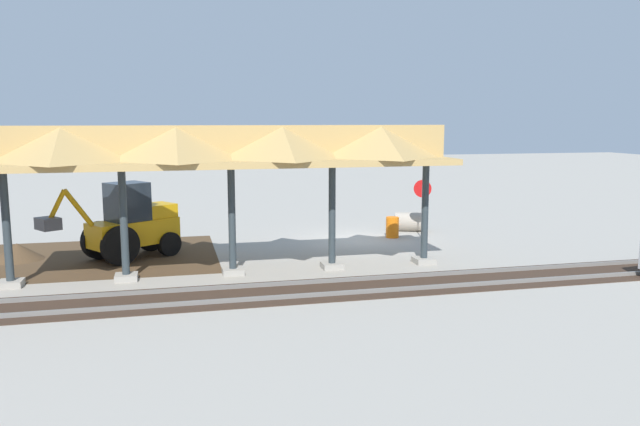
# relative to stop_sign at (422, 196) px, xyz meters

# --- Properties ---
(ground_plane) EXTENTS (120.00, 120.00, 0.00)m
(ground_plane) POSITION_rel_stop_sign_xyz_m (2.87, -0.33, -1.83)
(ground_plane) COLOR #9E998E
(dirt_work_zone) EXTENTS (10.15, 7.00, 0.01)m
(dirt_work_zone) POSITION_rel_stop_sign_xyz_m (13.96, 0.78, -1.83)
(dirt_work_zone) COLOR #4C3823
(dirt_work_zone) RESTS_ON ground
(platform_canopy) EXTENTS (14.78, 3.20, 4.90)m
(platform_canopy) POSITION_rel_stop_sign_xyz_m (8.58, 4.48, 2.33)
(platform_canopy) COLOR #9E998E
(platform_canopy) RESTS_ON ground
(rail_tracks) EXTENTS (60.00, 2.58, 0.15)m
(rail_tracks) POSITION_rel_stop_sign_xyz_m (2.87, 7.12, -1.80)
(rail_tracks) COLOR slate
(rail_tracks) RESTS_ON ground
(stop_sign) EXTENTS (0.68, 0.39, 2.53)m
(stop_sign) POSITION_rel_stop_sign_xyz_m (0.00, 0.00, 0.00)
(stop_sign) COLOR gray
(stop_sign) RESTS_ON ground
(backhoe) EXTENTS (4.80, 3.76, 2.82)m
(backhoe) POSITION_rel_stop_sign_xyz_m (12.00, 1.19, -0.56)
(backhoe) COLOR orange
(backhoe) RESTS_ON ground
(dirt_mound) EXTENTS (3.75, 3.75, 1.22)m
(dirt_mound) POSITION_rel_stop_sign_xyz_m (16.04, 0.45, -1.83)
(dirt_mound) COLOR #4C3823
(dirt_mound) RESTS_ON ground
(concrete_pipe) EXTENTS (1.69, 1.32, 0.87)m
(concrete_pipe) POSITION_rel_stop_sign_xyz_m (-0.20, -1.73, -1.40)
(concrete_pipe) COLOR #9E9384
(concrete_pipe) RESTS_ON ground
(traffic_barrel) EXTENTS (0.56, 0.56, 0.90)m
(traffic_barrel) POSITION_rel_stop_sign_xyz_m (1.18, -0.43, -1.38)
(traffic_barrel) COLOR orange
(traffic_barrel) RESTS_ON ground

